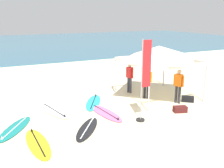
{
  "coord_description": "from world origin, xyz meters",
  "views": [
    {
      "loc": [
        -5.31,
        -10.01,
        4.28
      ],
      "look_at": [
        0.05,
        0.96,
        1.0
      ],
      "focal_mm": 41.32,
      "sensor_mm": 36.0,
      "label": 1
    }
  ],
  "objects_px": {
    "person_orange": "(178,84)",
    "person_red": "(130,76)",
    "canopy_tent": "(159,53)",
    "banner_flag": "(144,84)",
    "surfboard_pink": "(105,113)",
    "surfboard_cyan": "(93,102)",
    "gear_bag_near_tent": "(180,109)",
    "surfboard_black": "(87,128)",
    "surfboard_teal": "(15,128)",
    "person_yellow": "(147,80)",
    "surfboard_yellow": "(38,143)",
    "surfboard_white": "(54,111)",
    "gear_bag_by_pole": "(188,99)"
  },
  "relations": [
    {
      "from": "person_yellow",
      "to": "banner_flag",
      "type": "bearing_deg",
      "value": -125.99
    },
    {
      "from": "surfboard_pink",
      "to": "person_red",
      "type": "bearing_deg",
      "value": 42.08
    },
    {
      "from": "surfboard_teal",
      "to": "person_yellow",
      "type": "xyz_separation_m",
      "value": [
        6.71,
        1.02,
        0.95
      ]
    },
    {
      "from": "canopy_tent",
      "to": "banner_flag",
      "type": "height_order",
      "value": "banner_flag"
    },
    {
      "from": "person_orange",
      "to": "person_yellow",
      "type": "relative_size",
      "value": 1.0
    },
    {
      "from": "banner_flag",
      "to": "surfboard_pink",
      "type": "bearing_deg",
      "value": 127.59
    },
    {
      "from": "person_red",
      "to": "gear_bag_near_tent",
      "type": "distance_m",
      "value": 3.8
    },
    {
      "from": "person_red",
      "to": "canopy_tent",
      "type": "bearing_deg",
      "value": -53.26
    },
    {
      "from": "surfboard_black",
      "to": "gear_bag_near_tent",
      "type": "relative_size",
      "value": 3.61
    },
    {
      "from": "surfboard_yellow",
      "to": "person_yellow",
      "type": "height_order",
      "value": "person_yellow"
    },
    {
      "from": "person_orange",
      "to": "person_red",
      "type": "relative_size",
      "value": 1.0
    },
    {
      "from": "canopy_tent",
      "to": "person_orange",
      "type": "bearing_deg",
      "value": -76.28
    },
    {
      "from": "canopy_tent",
      "to": "person_red",
      "type": "xyz_separation_m",
      "value": [
        -0.97,
        1.3,
        -1.4
      ]
    },
    {
      "from": "canopy_tent",
      "to": "surfboard_yellow",
      "type": "height_order",
      "value": "canopy_tent"
    },
    {
      "from": "surfboard_teal",
      "to": "surfboard_yellow",
      "type": "bearing_deg",
      "value": -70.74
    },
    {
      "from": "gear_bag_near_tent",
      "to": "gear_bag_by_pole",
      "type": "xyz_separation_m",
      "value": [
        1.33,
        0.99,
        0.0
      ]
    },
    {
      "from": "canopy_tent",
      "to": "gear_bag_near_tent",
      "type": "height_order",
      "value": "canopy_tent"
    },
    {
      "from": "canopy_tent",
      "to": "gear_bag_near_tent",
      "type": "bearing_deg",
      "value": -99.77
    },
    {
      "from": "person_yellow",
      "to": "gear_bag_by_pole",
      "type": "height_order",
      "value": "person_yellow"
    },
    {
      "from": "surfboard_teal",
      "to": "gear_bag_near_tent",
      "type": "xyz_separation_m",
      "value": [
        6.96,
        -1.38,
        0.1
      ]
    },
    {
      "from": "banner_flag",
      "to": "gear_bag_by_pole",
      "type": "xyz_separation_m",
      "value": [
        3.37,
        1.05,
        -1.43
      ]
    },
    {
      "from": "surfboard_black",
      "to": "person_orange",
      "type": "xyz_separation_m",
      "value": [
        5.17,
        0.92,
        0.95
      ]
    },
    {
      "from": "canopy_tent",
      "to": "surfboard_white",
      "type": "bearing_deg",
      "value": 177.32
    },
    {
      "from": "surfboard_yellow",
      "to": "surfboard_pink",
      "type": "distance_m",
      "value": 3.64
    },
    {
      "from": "surfboard_cyan",
      "to": "surfboard_black",
      "type": "bearing_deg",
      "value": -116.36
    },
    {
      "from": "canopy_tent",
      "to": "surfboard_black",
      "type": "height_order",
      "value": "canopy_tent"
    },
    {
      "from": "surfboard_cyan",
      "to": "gear_bag_by_pole",
      "type": "relative_size",
      "value": 4.12
    },
    {
      "from": "surfboard_black",
      "to": "banner_flag",
      "type": "relative_size",
      "value": 0.64
    },
    {
      "from": "surfboard_pink",
      "to": "canopy_tent",
      "type": "bearing_deg",
      "value": 15.99
    },
    {
      "from": "surfboard_black",
      "to": "gear_bag_near_tent",
      "type": "distance_m",
      "value": 4.45
    },
    {
      "from": "canopy_tent",
      "to": "surfboard_pink",
      "type": "bearing_deg",
      "value": -164.01
    },
    {
      "from": "surfboard_cyan",
      "to": "banner_flag",
      "type": "distance_m",
      "value": 3.49
    },
    {
      "from": "surfboard_yellow",
      "to": "surfboard_teal",
      "type": "bearing_deg",
      "value": 109.26
    },
    {
      "from": "surfboard_pink",
      "to": "person_orange",
      "type": "relative_size",
      "value": 1.52
    },
    {
      "from": "surfboard_teal",
      "to": "person_yellow",
      "type": "relative_size",
      "value": 1.38
    },
    {
      "from": "surfboard_black",
      "to": "banner_flag",
      "type": "distance_m",
      "value": 2.86
    },
    {
      "from": "canopy_tent",
      "to": "surfboard_yellow",
      "type": "bearing_deg",
      "value": -159.14
    },
    {
      "from": "surfboard_yellow",
      "to": "gear_bag_near_tent",
      "type": "height_order",
      "value": "gear_bag_near_tent"
    },
    {
      "from": "person_orange",
      "to": "gear_bag_by_pole",
      "type": "xyz_separation_m",
      "value": [
        0.61,
        -0.07,
        -0.85
      ]
    },
    {
      "from": "canopy_tent",
      "to": "person_yellow",
      "type": "relative_size",
      "value": 2.05
    },
    {
      "from": "surfboard_yellow",
      "to": "person_orange",
      "type": "xyz_separation_m",
      "value": [
        7.12,
        1.29,
        0.95
      ]
    },
    {
      "from": "surfboard_pink",
      "to": "person_orange",
      "type": "xyz_separation_m",
      "value": [
        3.84,
        -0.29,
        0.95
      ]
    },
    {
      "from": "surfboard_pink",
      "to": "surfboard_cyan",
      "type": "relative_size",
      "value": 1.05
    },
    {
      "from": "banner_flag",
      "to": "person_orange",
      "type": "bearing_deg",
      "value": 21.93
    },
    {
      "from": "surfboard_teal",
      "to": "banner_flag",
      "type": "distance_m",
      "value": 5.35
    },
    {
      "from": "banner_flag",
      "to": "gear_bag_near_tent",
      "type": "distance_m",
      "value": 2.49
    },
    {
      "from": "canopy_tent",
      "to": "surfboard_black",
      "type": "relative_size",
      "value": 1.62
    },
    {
      "from": "surfboard_yellow",
      "to": "banner_flag",
      "type": "bearing_deg",
      "value": 2.34
    },
    {
      "from": "canopy_tent",
      "to": "gear_bag_near_tent",
      "type": "relative_size",
      "value": 5.83
    },
    {
      "from": "banner_flag",
      "to": "gear_bag_near_tent",
      "type": "relative_size",
      "value": 5.67
    }
  ]
}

